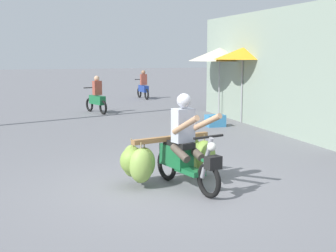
{
  "coord_description": "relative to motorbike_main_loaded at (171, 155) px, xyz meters",
  "views": [
    {
      "loc": [
        -2.28,
        -7.01,
        2.23
      ],
      "look_at": [
        0.26,
        0.95,
        0.9
      ],
      "focal_mm": 49.2,
      "sensor_mm": 36.0,
      "label": 1
    }
  ],
  "objects": [
    {
      "name": "market_umbrella_further_along",
      "position": [
        4.37,
        6.05,
        1.71
      ],
      "size": [
        1.85,
        1.85,
        2.4
      ],
      "color": "#99999E",
      "rests_on": "ground"
    },
    {
      "name": "market_umbrella_near_shop",
      "position": [
        4.25,
        7.56,
        1.68
      ],
      "size": [
        2.2,
        2.2,
        2.41
      ],
      "color": "#99999E",
      "rests_on": "ground"
    },
    {
      "name": "motorbike_main_loaded",
      "position": [
        0.0,
        0.0,
        0.0
      ],
      "size": [
        1.84,
        1.92,
        1.58
      ],
      "color": "black",
      "rests_on": "ground"
    },
    {
      "name": "motorbike_distant_ahead_left",
      "position": [
        3.34,
        14.6,
        0.07
      ],
      "size": [
        0.5,
        1.62,
        1.4
      ],
      "color": "black",
      "rests_on": "ground"
    },
    {
      "name": "ground_plane",
      "position": [
        -0.1,
        -0.29,
        -0.5
      ],
      "size": [
        120.0,
        120.0,
        0.0
      ],
      "primitive_type": "plane",
      "color": "slate"
    },
    {
      "name": "motorbike_distant_ahead_right",
      "position": [
        0.29,
        9.8,
        0.07
      ],
      "size": [
        0.69,
        1.56,
        1.4
      ],
      "color": "black",
      "rests_on": "ground"
    },
    {
      "name": "shopfront_building",
      "position": [
        6.54,
        5.19,
        1.23
      ],
      "size": [
        4.28,
        8.26,
        3.46
      ],
      "color": "gray",
      "rests_on": "ground"
    },
    {
      "name": "produce_crate",
      "position": [
        3.23,
        5.52,
        -0.32
      ],
      "size": [
        0.56,
        0.4,
        0.36
      ],
      "primitive_type": "cube",
      "color": "teal",
      "rests_on": "ground"
    }
  ]
}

